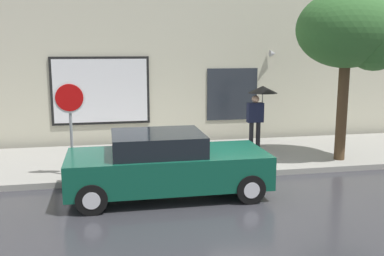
{
  "coord_description": "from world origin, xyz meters",
  "views": [
    {
      "loc": [
        -2.48,
        -9.42,
        3.3
      ],
      "look_at": [
        -0.26,
        1.8,
        1.2
      ],
      "focal_mm": 41.0,
      "sensor_mm": 36.0,
      "label": 1
    }
  ],
  "objects_px": {
    "fire_hydrant": "(146,153)",
    "stop_sign": "(70,110)",
    "parked_car": "(166,165)",
    "street_tree": "(353,33)",
    "pedestrian_with_umbrella": "(260,100)"
  },
  "relations": [
    {
      "from": "street_tree",
      "to": "stop_sign",
      "type": "relative_size",
      "value": 2.0
    },
    {
      "from": "parked_car",
      "to": "street_tree",
      "type": "bearing_deg",
      "value": 17.02
    },
    {
      "from": "street_tree",
      "to": "fire_hydrant",
      "type": "bearing_deg",
      "value": 178.18
    },
    {
      "from": "parked_car",
      "to": "pedestrian_with_umbrella",
      "type": "distance_m",
      "value": 4.92
    },
    {
      "from": "parked_car",
      "to": "street_tree",
      "type": "xyz_separation_m",
      "value": [
        5.37,
        1.64,
        2.98
      ]
    },
    {
      "from": "parked_car",
      "to": "stop_sign",
      "type": "bearing_deg",
      "value": 145.78
    },
    {
      "from": "parked_car",
      "to": "street_tree",
      "type": "relative_size",
      "value": 0.94
    },
    {
      "from": "fire_hydrant",
      "to": "street_tree",
      "type": "xyz_separation_m",
      "value": [
        5.64,
        -0.18,
        3.14
      ]
    },
    {
      "from": "pedestrian_with_umbrella",
      "to": "stop_sign",
      "type": "relative_size",
      "value": 0.85
    },
    {
      "from": "pedestrian_with_umbrella",
      "to": "stop_sign",
      "type": "height_order",
      "value": "stop_sign"
    },
    {
      "from": "fire_hydrant",
      "to": "parked_car",
      "type": "bearing_deg",
      "value": -81.46
    },
    {
      "from": "pedestrian_with_umbrella",
      "to": "stop_sign",
      "type": "bearing_deg",
      "value": -160.62
    },
    {
      "from": "fire_hydrant",
      "to": "stop_sign",
      "type": "height_order",
      "value": "stop_sign"
    },
    {
      "from": "street_tree",
      "to": "parked_car",
      "type": "bearing_deg",
      "value": -162.98
    },
    {
      "from": "stop_sign",
      "to": "parked_car",
      "type": "bearing_deg",
      "value": -34.22
    }
  ]
}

